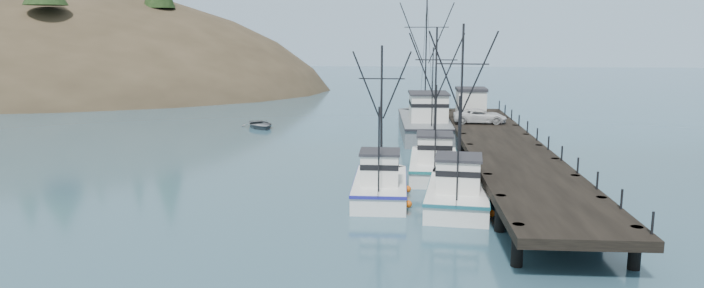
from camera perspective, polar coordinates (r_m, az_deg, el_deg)
name	(u,v)px	position (r m, az deg, el deg)	size (l,w,h in m)	color
ground	(286,232)	(33.93, -6.06, -7.98)	(400.00, 400.00, 0.00)	#2C5063
pier	(504,149)	(49.16, 13.65, -0.40)	(6.00, 44.00, 2.00)	black
distant_ridge	(412,63)	(201.98, 5.46, 7.36)	(360.00, 40.00, 26.00)	#9EB2C6
distant_ridge_far	(267,60)	(221.72, -7.76, 7.58)	(180.00, 25.00, 18.00)	silver
moored_sailboats	(104,100)	(98.89, -21.59, 3.70)	(13.27, 15.42, 6.35)	white
trawler_near	(458,190)	(39.53, 9.63, -4.16)	(4.72, 11.25, 11.34)	white
trawler_mid	(380,185)	(40.41, 2.60, -3.71)	(3.35, 9.84, 10.00)	white
trawler_far	(434,163)	(47.19, 7.47, -1.72)	(3.92, 10.85, 11.16)	white
work_vessel	(426,123)	(64.21, 6.73, 1.90)	(5.71, 17.24, 14.19)	slate
pier_shed	(471,101)	(64.96, 10.76, 3.83)	(3.00, 3.20, 2.80)	silver
pickup_truck	(480,116)	(59.67, 11.56, 2.52)	(2.25, 4.89, 1.36)	silver
motorboat	(260,128)	(69.41, -8.33, 1.47)	(3.55, 4.97, 1.03)	#585C61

